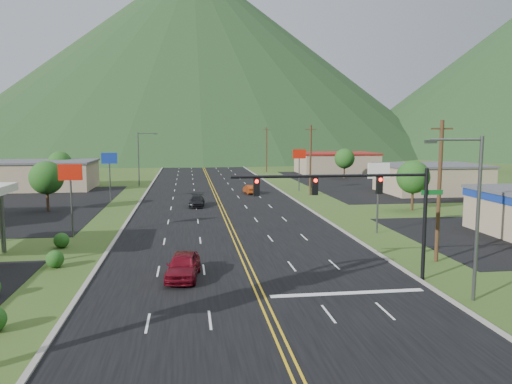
{
  "coord_description": "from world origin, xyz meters",
  "views": [
    {
      "loc": [
        -3.97,
        -14.6,
        9.29
      ],
      "look_at": [
        1.31,
        23.67,
        4.5
      ],
      "focal_mm": 35.0,
      "sensor_mm": 36.0,
      "label": 1
    }
  ],
  "objects": [
    {
      "name": "tree_east_a",
      "position": [
        22.0,
        40.0,
        3.89
      ],
      "size": [
        3.84,
        3.84,
        5.82
      ],
      "color": "#382314",
      "rests_on": "ground"
    },
    {
      "name": "building_east_far",
      "position": [
        28.0,
        90.0,
        2.26
      ],
      "size": [
        16.4,
        12.4,
        4.5
      ],
      "color": "gray",
      "rests_on": "ground"
    },
    {
      "name": "car_dark_mid",
      "position": [
        -2.9,
        46.08,
        0.63
      ],
      "size": [
        2.13,
        4.48,
        1.26
      ],
      "primitive_type": "imported",
      "rotation": [
        0.0,
        0.0,
        -0.08
      ],
      "color": "black",
      "rests_on": "ground"
    },
    {
      "name": "car_red_near",
      "position": [
        -4.34,
        16.24,
        0.81
      ],
      "size": [
        2.47,
        4.96,
        1.62
      ],
      "primitive_type": "imported",
      "rotation": [
        0.0,
        0.0,
        -0.12
      ],
      "color": "maroon",
      "rests_on": "ground"
    },
    {
      "name": "pole_sign_east_b",
      "position": [
        13.0,
        60.0,
        5.05
      ],
      "size": [
        2.0,
        0.18,
        6.4
      ],
      "color": "#59595E",
      "rests_on": "ground"
    },
    {
      "name": "streetlight_east",
      "position": [
        11.18,
        10.0,
        5.18
      ],
      "size": [
        3.28,
        0.25,
        9.0
      ],
      "color": "#59595E",
      "rests_on": "ground"
    },
    {
      "name": "streetlight_west",
      "position": [
        -11.68,
        70.0,
        5.18
      ],
      "size": [
        3.28,
        0.25,
        9.0
      ],
      "color": "#59595E",
      "rests_on": "ground"
    },
    {
      "name": "mountain_n",
      "position": [
        0.0,
        220.0,
        42.5
      ],
      "size": [
        220.0,
        220.0,
        85.0
      ],
      "primitive_type": "cone",
      "color": "#173217",
      "rests_on": "ground"
    },
    {
      "name": "utility_pole_a",
      "position": [
        13.5,
        18.0,
        5.13
      ],
      "size": [
        1.6,
        0.28,
        10.0
      ],
      "color": "#382314",
      "rests_on": "ground"
    },
    {
      "name": "car_red_far",
      "position": [
        5.11,
        57.51,
        0.65
      ],
      "size": [
        1.8,
        4.06,
        1.29
      ],
      "primitive_type": "imported",
      "rotation": [
        0.0,
        0.0,
        3.25
      ],
      "color": "#993610",
      "rests_on": "ground"
    },
    {
      "name": "tree_west_a",
      "position": [
        -20.0,
        45.0,
        3.89
      ],
      "size": [
        3.84,
        3.84,
        5.82
      ],
      "color": "#382314",
      "rests_on": "ground"
    },
    {
      "name": "utility_pole_b",
      "position": [
        13.5,
        55.0,
        5.13
      ],
      "size": [
        1.6,
        0.28,
        10.0
      ],
      "color": "#382314",
      "rests_on": "ground"
    },
    {
      "name": "utility_pole_c",
      "position": [
        13.5,
        95.0,
        5.13
      ],
      "size": [
        1.6,
        0.28,
        10.0
      ],
      "color": "#382314",
      "rests_on": "ground"
    },
    {
      "name": "pole_sign_west_b",
      "position": [
        -14.0,
        52.0,
        5.05
      ],
      "size": [
        2.0,
        0.18,
        6.4
      ],
      "color": "#59595E",
      "rests_on": "ground"
    },
    {
      "name": "traffic_signal",
      "position": [
        6.48,
        14.0,
        5.33
      ],
      "size": [
        13.1,
        0.43,
        7.0
      ],
      "color": "black",
      "rests_on": "ground"
    },
    {
      "name": "building_east_mid",
      "position": [
        32.0,
        55.0,
        2.16
      ],
      "size": [
        14.4,
        11.4,
        4.3
      ],
      "color": "gray",
      "rests_on": "ground"
    },
    {
      "name": "pole_sign_west_a",
      "position": [
        -14.0,
        30.0,
        5.05
      ],
      "size": [
        2.0,
        0.18,
        6.4
      ],
      "color": "#59595E",
      "rests_on": "ground"
    },
    {
      "name": "tree_west_b",
      "position": [
        -25.0,
        72.0,
        3.89
      ],
      "size": [
        3.84,
        3.84,
        5.82
      ],
      "color": "#382314",
      "rests_on": "ground"
    },
    {
      "name": "building_west_far",
      "position": [
        -28.0,
        68.0,
        2.26
      ],
      "size": [
        18.4,
        11.4,
        4.5
      ],
      "color": "gray",
      "rests_on": "ground"
    },
    {
      "name": "tree_east_b",
      "position": [
        26.0,
        78.0,
        3.89
      ],
      "size": [
        3.84,
        3.84,
        5.82
      ],
      "color": "#382314",
      "rests_on": "ground"
    },
    {
      "name": "pole_sign_east_a",
      "position": [
        13.0,
        28.0,
        5.05
      ],
      "size": [
        2.0,
        0.18,
        6.4
      ],
      "color": "#59595E",
      "rests_on": "ground"
    },
    {
      "name": "utility_pole_d",
      "position": [
        13.5,
        135.0,
        5.13
      ],
      "size": [
        1.6,
        0.28,
        10.0
      ],
      "color": "#382314",
      "rests_on": "ground"
    }
  ]
}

